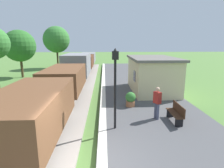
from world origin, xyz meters
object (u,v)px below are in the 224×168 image
(potted_planter, at_px, (130,99))
(lamp_post_near, at_px, (115,74))
(freight_train, at_px, (77,68))
(station_hut, at_px, (152,74))
(tree_field_distant, at_px, (56,40))
(person_waiting, at_px, (157,102))
(bench_near_hut, at_px, (176,113))
(tree_field_left, at_px, (20,46))

(potted_planter, xyz_separation_m, lamp_post_near, (-1.14, -3.01, 2.08))
(freight_train, relative_size, station_hut, 5.62)
(freight_train, relative_size, tree_field_distant, 4.81)
(person_waiting, relative_size, tree_field_distant, 0.25)
(tree_field_distant, bearing_deg, potted_planter, -65.26)
(bench_near_hut, distance_m, tree_field_left, 19.91)
(lamp_post_near, bearing_deg, person_waiting, 24.05)
(freight_train, bearing_deg, bench_near_hut, -60.52)
(station_hut, bearing_deg, tree_field_distant, 125.24)
(bench_near_hut, height_order, tree_field_left, tree_field_left)
(potted_planter, bearing_deg, tree_field_distant, 114.74)
(bench_near_hut, bearing_deg, tree_field_distant, 116.54)
(potted_planter, bearing_deg, tree_field_left, 134.53)
(person_waiting, height_order, potted_planter, person_waiting)
(potted_planter, height_order, lamp_post_near, lamp_post_near)
(freight_train, xyz_separation_m, lamp_post_near, (3.38, -12.12, 1.34))
(potted_planter, relative_size, lamp_post_near, 0.25)
(station_hut, distance_m, tree_field_distant, 20.35)
(station_hut, relative_size, lamp_post_near, 1.57)
(person_waiting, distance_m, tree_field_distant, 24.85)
(freight_train, bearing_deg, tree_field_distant, 113.34)
(tree_field_distant, bearing_deg, bench_near_hut, -63.46)
(potted_planter, distance_m, tree_field_left, 16.86)
(person_waiting, height_order, tree_field_distant, tree_field_distant)
(bench_near_hut, bearing_deg, tree_field_left, 133.75)
(potted_planter, bearing_deg, bench_near_hut, -50.38)
(tree_field_left, bearing_deg, potted_planter, -45.47)
(lamp_post_near, distance_m, tree_field_distant, 24.76)
(freight_train, distance_m, bench_near_hut, 13.23)
(bench_near_hut, relative_size, lamp_post_near, 0.41)
(person_waiting, bearing_deg, tree_field_left, -73.52)
(potted_planter, bearing_deg, station_hut, 59.28)
(person_waiting, distance_m, lamp_post_near, 2.93)
(tree_field_distant, bearing_deg, tree_field_left, -105.16)
(bench_near_hut, bearing_deg, lamp_post_near, -168.67)
(station_hut, bearing_deg, lamp_post_near, -116.55)
(bench_near_hut, relative_size, person_waiting, 0.88)
(station_hut, relative_size, tree_field_distant, 0.86)
(station_hut, xyz_separation_m, potted_planter, (-2.28, -3.83, -0.93))
(person_waiting, bearing_deg, bench_near_hut, 131.28)
(potted_planter, relative_size, tree_field_distant, 0.14)
(bench_near_hut, xyz_separation_m, tree_field_distant, (-11.32, 22.66, 3.92))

